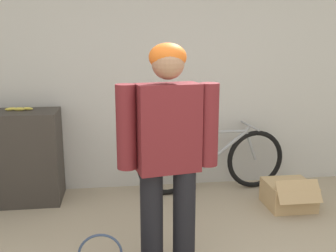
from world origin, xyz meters
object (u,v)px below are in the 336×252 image
(banana, at_px, (19,109))
(cardboard_box, at_px, (289,194))
(person, at_px, (168,148))
(bicycle, at_px, (212,161))

(banana, height_order, cardboard_box, banana)
(cardboard_box, bearing_deg, person, -143.48)
(person, bearing_deg, banana, 120.03)
(person, bearing_deg, cardboard_box, 26.46)
(bicycle, distance_m, cardboard_box, 0.88)
(banana, xyz_separation_m, cardboard_box, (2.70, -0.56, -0.85))
(bicycle, distance_m, banana, 2.12)
(cardboard_box, bearing_deg, bicycle, 142.50)
(person, relative_size, banana, 5.71)
(banana, bearing_deg, person, -49.91)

